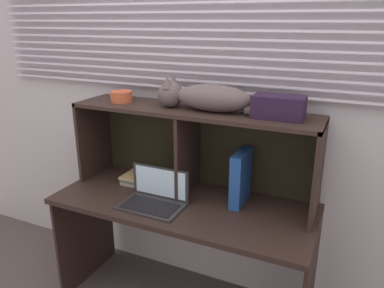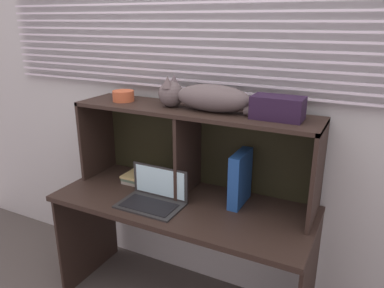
{
  "view_description": "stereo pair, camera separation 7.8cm",
  "coord_description": "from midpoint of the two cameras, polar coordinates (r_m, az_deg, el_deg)",
  "views": [
    {
      "loc": [
        0.83,
        -1.48,
        1.7
      ],
      "look_at": [
        0.0,
        0.34,
        1.03
      ],
      "focal_mm": 34.7,
      "sensor_mm": 36.0,
      "label": 1
    },
    {
      "loc": [
        0.9,
        -1.44,
        1.7
      ],
      "look_at": [
        0.0,
        0.34,
        1.03
      ],
      "focal_mm": 34.7,
      "sensor_mm": 36.0,
      "label": 2
    }
  ],
  "objects": [
    {
      "name": "storage_box",
      "position": [
        1.88,
        12.02,
        5.58
      ],
      "size": [
        0.25,
        0.14,
        0.11
      ],
      "primitive_type": "cube",
      "color": "black",
      "rests_on": "hutch_shelf_unit"
    },
    {
      "name": "back_panel_with_blinds",
      "position": [
        2.23,
        1.29,
        7.33
      ],
      "size": [
        4.4,
        0.08,
        2.5
      ],
      "color": "#B5B9B6",
      "rests_on": "ground"
    },
    {
      "name": "laptop",
      "position": [
        2.08,
        -6.9,
        -8.2
      ],
      "size": [
        0.35,
        0.22,
        0.2
      ],
      "color": "#262626",
      "rests_on": "desk"
    },
    {
      "name": "desk",
      "position": [
        2.18,
        -2.5,
        -12.04
      ],
      "size": [
        1.47,
        0.61,
        0.72
      ],
      "color": "black",
      "rests_on": "ground"
    },
    {
      "name": "hutch_shelf_unit",
      "position": [
        2.12,
        -0.72,
        1.44
      ],
      "size": [
        1.41,
        0.33,
        0.51
      ],
      "color": "black",
      "rests_on": "desk"
    },
    {
      "name": "book_stack",
      "position": [
        2.38,
        -8.97,
        -5.15
      ],
      "size": [
        0.18,
        0.2,
        0.05
      ],
      "color": "gray",
      "rests_on": "desk"
    },
    {
      "name": "cat",
      "position": [
        2.0,
        0.9,
        7.21
      ],
      "size": [
        0.72,
        0.17,
        0.18
      ],
      "color": "#544A49",
      "rests_on": "hutch_shelf_unit"
    },
    {
      "name": "binder_upright",
      "position": [
        2.06,
        6.44,
        -5.16
      ],
      "size": [
        0.06,
        0.22,
        0.3
      ],
      "primitive_type": "cube",
      "color": "navy",
      "rests_on": "desk"
    },
    {
      "name": "small_basket",
      "position": [
        2.28,
        -11.76,
        7.17
      ],
      "size": [
        0.13,
        0.13,
        0.06
      ],
      "primitive_type": "cylinder",
      "color": "#B85430",
      "rests_on": "hutch_shelf_unit"
    }
  ]
}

